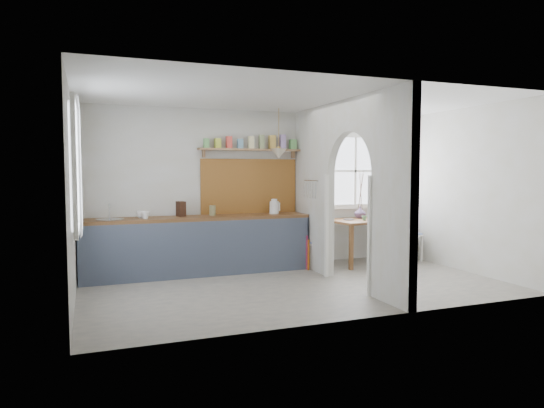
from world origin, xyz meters
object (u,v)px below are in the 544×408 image
object	(u,v)px
chair_left	(315,241)
chair_right	(405,234)
dining_table	(364,241)
kettle	(274,206)
vase	(360,212)

from	to	relation	value
chair_left	chair_right	world-z (taller)	chair_right
dining_table	chair_right	distance (m)	0.84
chair_right	kettle	xyz separation A→B (m)	(-2.43, 0.23, 0.54)
chair_left	dining_table	bearing A→B (deg)	69.95
dining_table	chair_right	size ratio (longest dim) A/B	1.27
chair_left	kettle	distance (m)	0.89
chair_left	chair_right	xyz separation A→B (m)	(1.80, 0.01, 0.05)
chair_right	vase	xyz separation A→B (m)	(-0.79, 0.25, 0.38)
kettle	vase	size ratio (longest dim) A/B	1.18
dining_table	kettle	size ratio (longest dim) A/B	5.06
dining_table	vase	world-z (taller)	vase
chair_left	vase	bearing A→B (deg)	81.40
chair_left	vase	distance (m)	1.13
chair_left	vase	world-z (taller)	vase
chair_right	dining_table	bearing A→B (deg)	80.86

